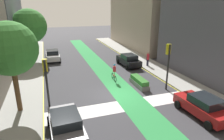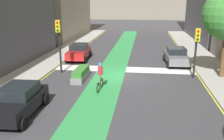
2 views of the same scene
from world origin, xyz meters
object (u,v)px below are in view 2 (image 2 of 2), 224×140
car_red_right_near (79,52)px  car_grey_left_near (176,56)px  traffic_signal_near_left (197,44)px  cyclist_in_lane (100,76)px  median_planter (81,74)px  car_black_right_far (18,100)px  traffic_signal_near_right (59,36)px

car_red_right_near → car_grey_left_near: (-9.48, 0.86, 0.00)m
traffic_signal_near_left → cyclist_in_lane: 7.73m
median_planter → car_black_right_far: bearing=75.6°
car_grey_left_near → car_red_right_near: bearing=-5.2°
traffic_signal_near_left → car_grey_left_near: traffic_signal_near_left is taller
traffic_signal_near_right → median_planter: traffic_signal_near_right is taller
traffic_signal_near_right → car_red_right_near: 5.48m
car_grey_left_near → median_planter: (7.66, 5.59, -0.40)m
car_red_right_near → car_grey_left_near: size_ratio=1.00×
traffic_signal_near_left → median_planter: 8.95m
car_red_right_near → traffic_signal_near_right: bearing=87.1°
car_black_right_far → cyclist_in_lane: cyclist_in_lane is taller
traffic_signal_near_right → car_red_right_near: size_ratio=1.01×
car_red_right_near → cyclist_in_lane: 9.34m
car_grey_left_near → median_planter: bearing=36.1°
median_planter → cyclist_in_lane: bearing=131.1°
traffic_signal_near_left → car_grey_left_near: 4.74m
cyclist_in_lane → car_grey_left_near: bearing=-126.9°
traffic_signal_near_left → car_black_right_far: size_ratio=0.90×
car_red_right_near → car_black_right_far: bearing=90.7°
traffic_signal_near_left → median_planter: (8.55, 1.33, -2.29)m
traffic_signal_near_right → traffic_signal_near_left: (-10.62, 0.11, -0.33)m
traffic_signal_near_left → cyclist_in_lane: size_ratio=2.06×
traffic_signal_near_right → median_planter: bearing=145.2°
cyclist_in_lane → median_planter: cyclist_in_lane is taller
traffic_signal_near_left → traffic_signal_near_right: bearing=-0.6°
traffic_signal_near_left → car_red_right_near: (10.37, -5.12, -1.89)m
traffic_signal_near_right → traffic_signal_near_left: bearing=179.4°
traffic_signal_near_right → car_grey_left_near: size_ratio=1.01×
traffic_signal_near_right → cyclist_in_lane: size_ratio=2.33×
car_grey_left_near → median_planter: 9.49m
median_planter → car_grey_left_near: bearing=-143.9°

